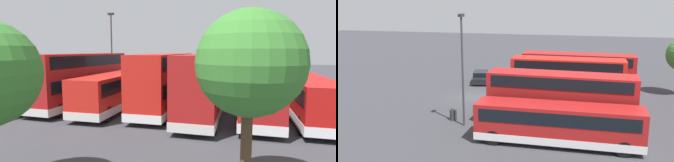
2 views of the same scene
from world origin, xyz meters
TOP-DOWN VIEW (x-y plane):
  - ground_plane at (0.00, 0.00)m, footprint 140.00×140.00m
  - bus_single_deck_near_end at (-10.64, 9.89)m, footprint 2.71×11.10m
  - bus_single_deck_second at (-7.27, 9.97)m, footprint 2.73×11.59m
  - bus_double_decker_third at (-3.55, 10.57)m, footprint 2.71×11.88m
  - bus_double_decker_fourth at (-0.13, 9.75)m, footprint 2.79×11.13m
  - bus_single_deck_fifth at (3.75, 10.21)m, footprint 2.79×11.25m
  - bus_double_decker_sixth at (7.39, 9.81)m, footprint 2.88×11.71m
  - bus_single_deck_seventh at (10.72, 9.98)m, footprint 2.74×11.90m
  - car_hatchback_silver at (-6.79, -1.43)m, footprint 4.47×2.64m
  - lamp_post_tall at (8.52, 2.04)m, footprint 0.70×0.30m
  - waste_bin_yellow at (7.45, 0.66)m, footprint 0.60×0.60m

SIDE VIEW (x-z plane):
  - ground_plane at x=0.00m, z-range 0.00..0.00m
  - waste_bin_yellow at x=7.45m, z-range 0.00..0.95m
  - car_hatchback_silver at x=-6.79m, z-range -0.02..1.41m
  - bus_single_deck_near_end at x=-10.64m, z-range 0.15..3.10m
  - bus_single_deck_fifth at x=3.75m, z-range 0.15..3.10m
  - bus_single_deck_second at x=-7.27m, z-range 0.15..3.10m
  - bus_single_deck_seventh at x=10.72m, z-range 0.15..3.10m
  - bus_double_decker_fourth at x=-0.13m, z-range 0.17..4.72m
  - bus_double_decker_sixth at x=7.39m, z-range 0.17..4.72m
  - bus_double_decker_third at x=-3.55m, z-range 0.18..4.73m
  - lamp_post_tall at x=8.52m, z-range 0.70..9.82m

